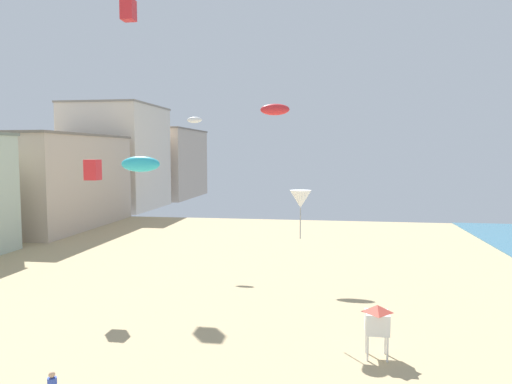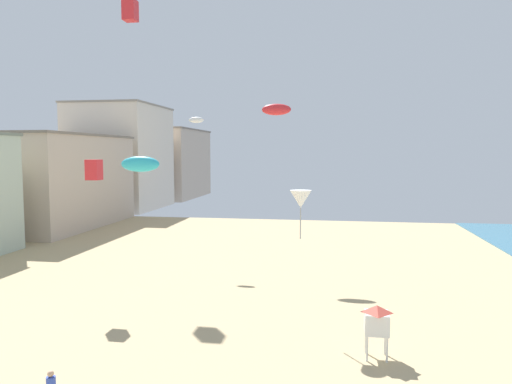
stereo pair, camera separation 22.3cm
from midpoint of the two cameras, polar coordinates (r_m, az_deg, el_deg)
boardwalk_hotel_mid at (r=67.33m, az=-23.92°, el=1.27°), size 13.49×22.00×12.09m
boardwalk_hotel_far at (r=85.44m, az=-16.44°, el=4.08°), size 13.61×16.88×17.86m
boardwalk_hotel_distant at (r=105.13m, az=-11.47°, el=3.42°), size 15.26×22.25×14.75m
lifeguard_stand at (r=23.67m, az=14.18°, el=-14.75°), size 1.10×1.10×2.55m
kite_red_box at (r=42.69m, az=-15.36°, el=20.47°), size 1.07×1.07×1.67m
kite_white_delta at (r=25.90m, az=5.17°, el=-0.87°), size 1.19×1.19×2.69m
kite_red_parafoil at (r=39.87m, az=2.14°, el=9.95°), size 2.45×0.68×0.95m
kite_cyan_parafoil at (r=23.10m, az=-14.08°, el=3.30°), size 1.92×0.53×0.75m
kite_red_box_2 at (r=32.25m, az=-19.35°, el=2.55°), size 0.84×0.84×1.33m
kite_white_parafoil_2 at (r=42.97m, az=-7.61°, el=8.65°), size 1.38×0.38×0.54m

